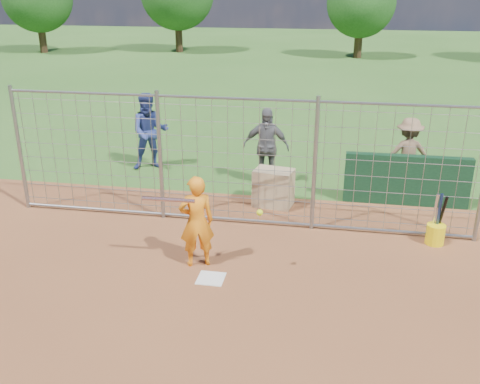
% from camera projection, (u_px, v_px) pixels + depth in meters
% --- Properties ---
extents(ground, '(100.00, 100.00, 0.00)m').
position_uv_depth(ground, '(214.00, 273.00, 8.83)').
color(ground, '#2D591E').
rests_on(ground, ground).
extents(home_plate, '(0.43, 0.43, 0.02)m').
position_uv_depth(home_plate, '(211.00, 279.00, 8.64)').
color(home_plate, silver).
rests_on(home_plate, ground).
extents(dugout_wall, '(2.60, 0.20, 1.10)m').
position_uv_depth(dugout_wall, '(406.00, 180.00, 11.37)').
color(dugout_wall, '#11381E').
rests_on(dugout_wall, ground).
extents(batter, '(0.68, 0.57, 1.59)m').
position_uv_depth(batter, '(197.00, 222.00, 8.81)').
color(batter, orange).
rests_on(batter, ground).
extents(bystander_a, '(1.16, 1.04, 1.95)m').
position_uv_depth(bystander_a, '(150.00, 132.00, 13.44)').
color(bystander_a, navy).
rests_on(bystander_a, ground).
extents(bystander_b, '(1.09, 0.47, 1.85)m').
position_uv_depth(bystander_b, '(266.00, 147.00, 12.36)').
color(bystander_b, '#5E5E63').
rests_on(bystander_b, ground).
extents(bystander_c, '(1.13, 0.72, 1.66)m').
position_uv_depth(bystander_c, '(408.00, 154.00, 12.20)').
color(bystander_c, '#836247').
rests_on(bystander_c, ground).
extents(equipment_bin, '(0.89, 0.68, 0.80)m').
position_uv_depth(equipment_bin, '(274.00, 188.00, 11.37)').
color(equipment_bin, tan).
rests_on(equipment_bin, ground).
extents(equipment_in_play, '(1.94, 0.17, 0.23)m').
position_uv_depth(equipment_in_play, '(190.00, 203.00, 8.46)').
color(equipment_in_play, silver).
rests_on(equipment_in_play, ground).
extents(bucket_with_bats, '(0.34, 0.38, 0.98)m').
position_uv_depth(bucket_with_bats, '(436.00, 231.00, 9.73)').
color(bucket_with_bats, yellow).
rests_on(bucket_with_bats, ground).
extents(backstop_fence, '(9.08, 0.08, 2.60)m').
position_uv_depth(backstop_fence, '(236.00, 163.00, 10.20)').
color(backstop_fence, gray).
rests_on(backstop_fence, ground).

